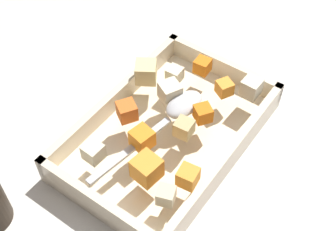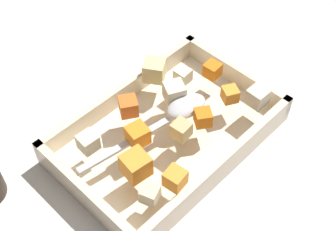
{
  "view_description": "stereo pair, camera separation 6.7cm",
  "coord_description": "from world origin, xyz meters",
  "views": [
    {
      "loc": [
        -0.37,
        -0.24,
        0.57
      ],
      "look_at": [
        -0.01,
        0.01,
        0.06
      ],
      "focal_mm": 49.47,
      "sensor_mm": 36.0,
      "label": 1
    },
    {
      "loc": [
        -0.33,
        -0.29,
        0.57
      ],
      "look_at": [
        -0.01,
        0.01,
        0.06
      ],
      "focal_mm": 49.47,
      "sensor_mm": 36.0,
      "label": 2
    }
  ],
  "objects": [
    {
      "name": "potato_chunk_under_handle",
      "position": [
        -0.12,
        -0.06,
        0.06
      ],
      "size": [
        0.03,
        0.03,
        0.02
      ],
      "primitive_type": "cube",
      "rotation": [
        0.0,
        0.0,
        3.48
      ],
      "color": "beige",
      "rests_on": "baking_dish"
    },
    {
      "name": "carrot_chunk_far_left",
      "position": [
        0.08,
        -0.03,
        0.06
      ],
      "size": [
        0.03,
        0.03,
        0.02
      ],
      "primitive_type": "cube",
      "rotation": [
        0.0,
        0.0,
        1.08
      ],
      "color": "orange",
      "rests_on": "baking_dish"
    },
    {
      "name": "ground_plane",
      "position": [
        0.0,
        0.0,
        0.0
      ],
      "size": [
        4.0,
        4.0,
        0.0
      ],
      "primitive_type": "plane",
      "color": "beige"
    },
    {
      "name": "baking_dish",
      "position": [
        -0.01,
        0.01,
        0.01
      ],
      "size": [
        0.33,
        0.21,
        0.05
      ],
      "color": "beige",
      "rests_on": "ground_plane"
    },
    {
      "name": "carrot_chunk_far_right",
      "position": [
        -0.04,
        0.06,
        0.06
      ],
      "size": [
        0.04,
        0.04,
        0.03
      ],
      "primitive_type": "cube",
      "rotation": [
        0.0,
        0.0,
        1.01
      ],
      "color": "orange",
      "rests_on": "baking_dish"
    },
    {
      "name": "carrot_chunk_rim_edge",
      "position": [
        -0.07,
        0.02,
        0.06
      ],
      "size": [
        0.03,
        0.03,
        0.03
      ],
      "primitive_type": "cube",
      "rotation": [
        0.0,
        0.0,
        4.52
      ],
      "color": "orange",
      "rests_on": "baking_dish"
    },
    {
      "name": "parsnip_chunk_back_center",
      "position": [
        0.1,
        -0.06,
        0.06
      ],
      "size": [
        0.03,
        0.03,
        0.03
      ],
      "primitive_type": "cube",
      "rotation": [
        0.0,
        0.0,
        6.26
      ],
      "color": "beige",
      "rests_on": "baking_dish"
    },
    {
      "name": "potato_chunk_corner_se",
      "position": [
        -0.02,
        -0.02,
        0.06
      ],
      "size": [
        0.03,
        0.03,
        0.02
      ],
      "primitive_type": "cube",
      "rotation": [
        0.0,
        0.0,
        4.81
      ],
      "color": "tan",
      "rests_on": "baking_dish"
    },
    {
      "name": "carrot_chunk_heap_top",
      "position": [
        0.02,
        -0.03,
        0.06
      ],
      "size": [
        0.03,
        0.03,
        0.02
      ],
      "primitive_type": "cube",
      "rotation": [
        0.0,
        0.0,
        4.1
      ],
      "color": "orange",
      "rests_on": "baking_dish"
    },
    {
      "name": "carrot_chunk_near_left",
      "position": [
        -0.09,
        -0.07,
        0.06
      ],
      "size": [
        0.03,
        0.03,
        0.03
      ],
      "primitive_type": "cube",
      "rotation": [
        0.0,
        0.0,
        0.14
      ],
      "color": "orange",
      "rests_on": "baking_dish"
    },
    {
      "name": "potato_chunk_near_right",
      "position": [
        -0.13,
        0.06,
        0.06
      ],
      "size": [
        0.03,
        0.03,
        0.02
      ],
      "primitive_type": "cube",
      "rotation": [
        0.0,
        0.0,
        1.52
      ],
      "color": "beige",
      "rests_on": "baking_dish"
    },
    {
      "name": "carrot_chunk_mid_left",
      "position": [
        -0.11,
        -0.02,
        0.07
      ],
      "size": [
        0.04,
        0.04,
        0.03
      ],
      "primitive_type": "cube",
      "rotation": [
        0.0,
        0.0,
        4.58
      ],
      "color": "orange",
      "rests_on": "baking_dish"
    },
    {
      "name": "potato_chunk_mid_right",
      "position": [
        0.03,
        0.09,
        0.07
      ],
      "size": [
        0.04,
        0.04,
        0.03
      ],
      "primitive_type": "cube",
      "rotation": [
        0.0,
        0.0,
        2.14
      ],
      "color": "#E0CC89",
      "rests_on": "baking_dish"
    },
    {
      "name": "carrot_chunk_corner_sw",
      "position": [
        0.1,
        0.03,
        0.06
      ],
      "size": [
        0.02,
        0.02,
        0.02
      ],
      "primitive_type": "cube",
      "rotation": [
        0.0,
        0.0,
        3.21
      ],
      "color": "orange",
      "rests_on": "baking_dish"
    },
    {
      "name": "potato_chunk_corner_ne",
      "position": [
        0.02,
        0.03,
        0.06
      ],
      "size": [
        0.04,
        0.04,
        0.03
      ],
      "primitive_type": "cube",
      "rotation": [
        0.0,
        0.0,
        2.68
      ],
      "color": "beige",
      "rests_on": "baking_dish"
    },
    {
      "name": "potato_chunk_corner_nw",
      "position": [
        0.06,
        0.05,
        0.06
      ],
      "size": [
        0.02,
        0.02,
        0.02
      ],
      "primitive_type": "cube",
      "rotation": [
        0.0,
        0.0,
        0.04
      ],
      "color": "beige",
      "rests_on": "baking_dish"
    },
    {
      "name": "serving_spoon",
      "position": [
        0.0,
        0.01,
        0.06
      ],
      "size": [
        0.22,
        0.06,
        0.02
      ],
      "rotation": [
        0.0,
        0.0,
        2.98
      ],
      "color": "silver",
      "rests_on": "baking_dish"
    }
  ]
}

